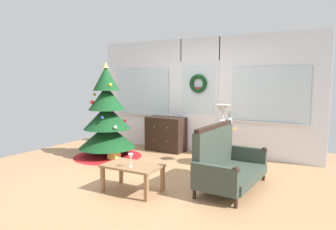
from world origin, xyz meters
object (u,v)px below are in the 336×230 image
object	(u,v)px
settee_sofa	(226,163)
flower_vase	(229,123)
christmas_tree	(107,122)
gift_box	(114,156)
dresser_cabinet	(166,134)
table_lamp	(223,113)
coffee_table	(133,169)
wine_glass	(131,157)
side_table	(225,139)

from	to	relation	value
settee_sofa	flower_vase	world-z (taller)	flower_vase
christmas_tree	gift_box	bearing A→B (deg)	-31.75
dresser_cabinet	table_lamp	distance (m)	1.72
christmas_tree	gift_box	world-z (taller)	christmas_tree
settee_sofa	coffee_table	world-z (taller)	settee_sofa
christmas_tree	table_lamp	size ratio (longest dim) A/B	4.54
table_lamp	flower_vase	world-z (taller)	table_lamp
settee_sofa	wine_glass	size ratio (longest dim) A/B	7.40
table_lamp	coffee_table	xyz separation A→B (m)	(-0.66, -2.03, -0.67)
flower_vase	coffee_table	xyz separation A→B (m)	(-0.82, -1.93, -0.50)
side_table	wine_glass	distance (m)	2.20
flower_vase	side_table	bearing A→B (deg)	149.04
table_lamp	wine_glass	size ratio (longest dim) A/B	2.26
side_table	settee_sofa	bearing A→B (deg)	-70.36
settee_sofa	wine_glass	xyz separation A→B (m)	(-1.09, -0.93, 0.17)
christmas_tree	table_lamp	bearing A→B (deg)	14.46
dresser_cabinet	flower_vase	bearing A→B (deg)	-18.58
coffee_table	gift_box	distance (m)	1.82
coffee_table	settee_sofa	bearing A→B (deg)	36.26
settee_sofa	side_table	world-z (taller)	settee_sofa
settee_sofa	side_table	bearing A→B (deg)	109.64
dresser_cabinet	coffee_table	size ratio (longest dim) A/B	1.09
dresser_cabinet	flower_vase	world-z (taller)	flower_vase
wine_glass	gift_box	distance (m)	1.95
dresser_cabinet	settee_sofa	size ratio (longest dim) A/B	0.64
table_lamp	flower_vase	distance (m)	0.25
coffee_table	table_lamp	bearing A→B (deg)	72.15
side_table	gift_box	bearing A→B (deg)	-159.10
side_table	flower_vase	size ratio (longest dim) A/B	2.07
coffee_table	wine_glass	xyz separation A→B (m)	(0.04, -0.10, 0.20)
table_lamp	coffee_table	world-z (taller)	table_lamp
settee_sofa	table_lamp	size ratio (longest dim) A/B	3.28
christmas_tree	settee_sofa	xyz separation A→B (m)	(2.83, -0.60, -0.36)
christmas_tree	coffee_table	bearing A→B (deg)	-40.14
dresser_cabinet	gift_box	world-z (taller)	dresser_cabinet
gift_box	coffee_table	bearing A→B (deg)	-42.07
dresser_cabinet	flower_vase	distance (m)	1.84
flower_vase	table_lamp	bearing A→B (deg)	147.99
gift_box	christmas_tree	bearing A→B (deg)	148.25
dresser_cabinet	side_table	bearing A→B (deg)	-17.72
table_lamp	gift_box	size ratio (longest dim) A/B	2.22
settee_sofa	coffee_table	distance (m)	1.40
christmas_tree	flower_vase	bearing A→B (deg)	11.40
christmas_tree	wine_glass	world-z (taller)	christmas_tree
flower_vase	dresser_cabinet	bearing A→B (deg)	161.42
christmas_tree	dresser_cabinet	world-z (taller)	christmas_tree
side_table	coffee_table	xyz separation A→B (m)	(-0.72, -1.99, -0.17)
dresser_cabinet	table_lamp	size ratio (longest dim) A/B	2.09
wine_glass	settee_sofa	bearing A→B (deg)	40.46
settee_sofa	table_lamp	world-z (taller)	table_lamp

